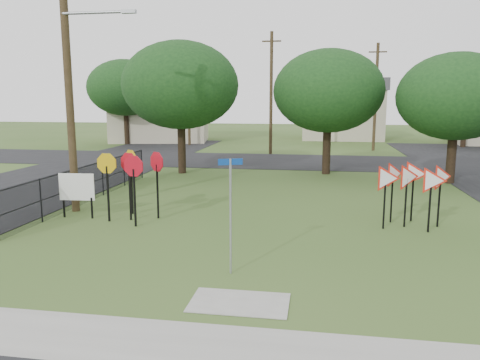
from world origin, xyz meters
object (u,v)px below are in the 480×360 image
object	(u,v)px
street_name_sign	(231,208)
info_board	(77,189)
stop_sign_cluster	(132,170)
yield_sign_cluster	(412,179)

from	to	relation	value
street_name_sign	info_board	bearing A→B (deg)	145.05
street_name_sign	stop_sign_cluster	size ratio (longest dim) A/B	1.17
info_board	yield_sign_cluster	bearing A→B (deg)	3.69
stop_sign_cluster	street_name_sign	bearing A→B (deg)	-46.27
stop_sign_cluster	info_board	distance (m)	2.13
street_name_sign	info_board	xyz separation A→B (m)	(-6.23, 4.36, -0.55)
yield_sign_cluster	info_board	distance (m)	11.24
info_board	stop_sign_cluster	bearing A→B (deg)	1.66
street_name_sign	stop_sign_cluster	world-z (taller)	street_name_sign
yield_sign_cluster	street_name_sign	bearing A→B (deg)	-134.42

